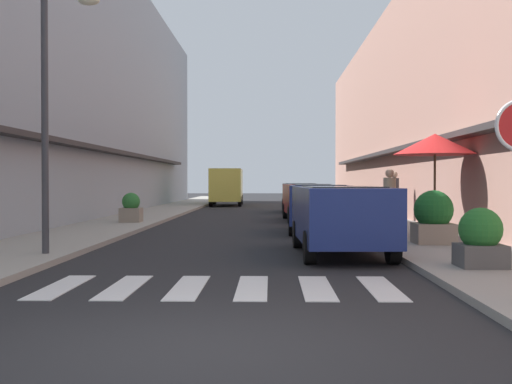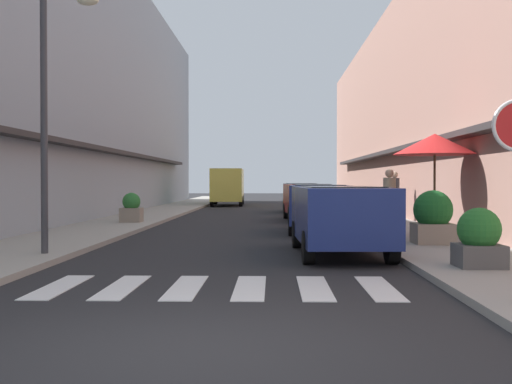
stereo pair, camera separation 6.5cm
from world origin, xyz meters
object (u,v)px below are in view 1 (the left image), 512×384
parked_car_near (341,212)px  parked_car_mid (319,203)px  parked_car_distant (300,194)px  planter_corner (481,239)px  street_lamp (54,91)px  cafe_umbrella (435,145)px  planter_midblock (434,218)px  parked_car_far (308,198)px  planter_far (131,208)px  pedestrian_walking_far (394,195)px  pedestrian_walking_near (390,200)px  delivery_van (227,184)px

parked_car_near → parked_car_mid: size_ratio=1.12×
parked_car_distant → planter_corner: 21.40m
street_lamp → cafe_umbrella: bearing=25.2°
parked_car_near → parked_car_mid: bearing=90.0°
planter_corner → planter_midblock: size_ratio=0.81×
parked_car_near → street_lamp: bearing=-172.0°
parked_car_distant → planter_midblock: (2.32, -17.22, -0.20)m
parked_car_near → planter_corner: parked_car_near is taller
parked_car_far → planter_corner: parked_car_far is taller
planter_midblock → planter_far: (-8.80, 7.71, -0.12)m
planter_far → pedestrian_walking_far: (9.53, 0.77, 0.48)m
planter_corner → pedestrian_walking_near: pedestrian_walking_near is taller
planter_far → pedestrian_walking_far: pedestrian_walking_far is taller
planter_corner → pedestrian_walking_near: size_ratio=0.56×
parked_car_distant → planter_far: (-6.48, -9.51, -0.32)m
delivery_van → parked_car_far: bearing=-74.7°
delivery_van → street_lamp: (-1.53, -28.31, 1.98)m
planter_corner → planter_far: planter_far is taller
planter_corner → planter_far: 14.57m
planter_midblock → planter_corner: bearing=-93.4°
street_lamp → planter_far: 10.33m
planter_far → pedestrian_walking_far: bearing=4.6°
parked_car_mid → cafe_umbrella: (2.82, -2.72, 1.61)m
delivery_van → street_lamp: size_ratio=1.02×
parked_car_far → delivery_van: size_ratio=0.82×
parked_car_far → cafe_umbrella: bearing=-71.6°
parked_car_distant → planter_midblock: size_ratio=3.39×
parked_car_distant → cafe_umbrella: 15.71m
parked_car_mid → parked_car_distant: (0.00, 12.66, 0.00)m
pedestrian_walking_far → planter_far: bearing=95.8°
parked_car_near → parked_car_distant: size_ratio=1.07×
street_lamp → planter_midblock: (8.17, 2.23, -2.66)m
street_lamp → pedestrian_walking_far: (8.89, 10.70, -2.30)m
pedestrian_walking_near → pedestrian_walking_far: size_ratio=0.99×
parked_car_near → pedestrian_walking_near: pedestrian_walking_near is taller
planter_midblock → pedestrian_walking_near: (-0.57, 2.46, 0.34)m
street_lamp → planter_far: size_ratio=5.12×
parked_car_near → pedestrian_walking_near: (1.76, 3.86, 0.15)m
delivery_van → parked_car_distant: bearing=-64.0°
planter_corner → pedestrian_walking_far: pedestrian_walking_far is taller
parked_car_mid → street_lamp: size_ratio=0.76×
cafe_umbrella → planter_corner: size_ratio=2.67×
parked_car_near → pedestrian_walking_far: bearing=72.9°
parked_car_distant → planter_midblock: bearing=-82.3°
planter_far → street_lamp: bearing=-86.3°
planter_corner → parked_car_distant: bearing=95.6°
parked_car_far → street_lamp: 14.07m
parked_car_mid → delivery_van: size_ratio=0.74×
parked_car_mid → planter_midblock: bearing=-63.0°
parked_car_mid → pedestrian_walking_far: size_ratio=2.23×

